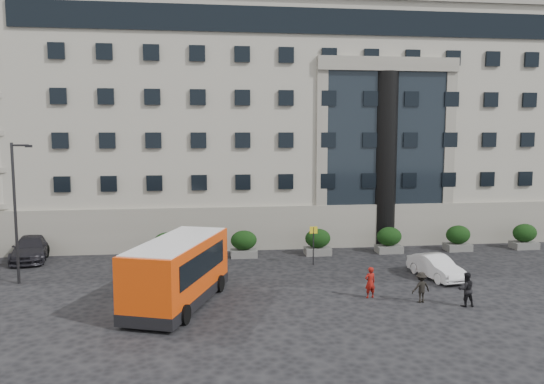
{
  "coord_description": "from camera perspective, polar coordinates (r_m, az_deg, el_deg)",
  "views": [
    {
      "loc": [
        -1.47,
        -27.99,
        8.58
      ],
      "look_at": [
        2.58,
        3.31,
        5.0
      ],
      "focal_mm": 35.0,
      "sensor_mm": 36.0,
      "label": 1
    }
  ],
  "objects": [
    {
      "name": "pedestrian_a",
      "position": [
        28.32,
        10.51,
        -9.54
      ],
      "size": [
        0.67,
        0.51,
        1.64
      ],
      "primitive_type": "imported",
      "rotation": [
        0.0,
        0.0,
        3.36
      ],
      "color": "maroon",
      "rests_on": "ground"
    },
    {
      "name": "parked_car_d",
      "position": [
        41.11,
        -23.77,
        -5.24
      ],
      "size": [
        2.38,
        4.65,
        1.26
      ],
      "primitive_type": "imported",
      "rotation": [
        0.0,
        0.0,
        -0.07
      ],
      "color": "black",
      "rests_on": "ground"
    },
    {
      "name": "parked_car_c",
      "position": [
        39.49,
        -24.49,
        -5.52
      ],
      "size": [
        2.93,
        5.6,
        1.55
      ],
      "primitive_type": "imported",
      "rotation": [
        0.0,
        0.0,
        0.15
      ],
      "color": "black",
      "rests_on": "ground"
    },
    {
      "name": "minibus",
      "position": [
        26.96,
        -10.09,
        -8.18
      ],
      "size": [
        5.24,
        8.32,
        3.28
      ],
      "rotation": [
        0.0,
        0.0,
        -0.35
      ],
      "color": "#DE410A",
      "rests_on": "ground"
    },
    {
      "name": "bus_stop_sign",
      "position": [
        34.41,
        4.48,
        -5.03
      ],
      "size": [
        0.5,
        0.08,
        2.52
      ],
      "color": "#262628",
      "rests_on": "ground"
    },
    {
      "name": "hedge_b",
      "position": [
        36.7,
        -3.05,
        -5.57
      ],
      "size": [
        1.8,
        1.26,
        1.84
      ],
      "color": "#61615F",
      "rests_on": "ground"
    },
    {
      "name": "hedge_c",
      "position": [
        37.44,
        4.94,
        -5.35
      ],
      "size": [
        1.8,
        1.26,
        1.84
      ],
      "color": "#61615F",
      "rests_on": "ground"
    },
    {
      "name": "pedestrian_b",
      "position": [
        28.24,
        20.13,
        -9.8
      ],
      "size": [
        0.85,
        0.66,
        1.72
      ],
      "primitive_type": "imported",
      "rotation": [
        0.0,
        0.0,
        3.16
      ],
      "color": "black",
      "rests_on": "ground"
    },
    {
      "name": "hedge_f",
      "position": [
        43.48,
        25.53,
        -4.3
      ],
      "size": [
        1.8,
        1.26,
        1.84
      ],
      "color": "#61615F",
      "rests_on": "ground"
    },
    {
      "name": "ground",
      "position": [
        29.31,
        -4.25,
        -10.57
      ],
      "size": [
        120.0,
        120.0,
        0.0
      ],
      "primitive_type": "plane",
      "color": "black",
      "rests_on": "ground"
    },
    {
      "name": "hedge_e",
      "position": [
        40.91,
        19.38,
        -4.68
      ],
      "size": [
        1.8,
        1.26,
        1.84
      ],
      "color": "#61615F",
      "rests_on": "ground"
    },
    {
      "name": "civic_building",
      "position": [
        50.55,
        1.13,
        6.95
      ],
      "size": [
        44.0,
        24.0,
        18.0
      ],
      "primitive_type": "cube",
      "color": "#A6A293",
      "rests_on": "ground"
    },
    {
      "name": "pedestrian_c",
      "position": [
        28.19,
        15.73,
        -9.84
      ],
      "size": [
        1.11,
        0.79,
        1.56
      ],
      "primitive_type": "imported",
      "rotation": [
        0.0,
        0.0,
        3.36
      ],
      "color": "black",
      "rests_on": "ground"
    },
    {
      "name": "hedge_d",
      "position": [
        38.86,
        12.49,
        -5.04
      ],
      "size": [
        1.8,
        1.26,
        1.84
      ],
      "color": "#61615F",
      "rests_on": "ground"
    },
    {
      "name": "white_taxi",
      "position": [
        32.94,
        17.22,
        -7.7
      ],
      "size": [
        2.16,
        4.34,
        1.37
      ],
      "primitive_type": "imported",
      "rotation": [
        0.0,
        0.0,
        0.18
      ],
      "color": "silver",
      "rests_on": "ground"
    },
    {
      "name": "entrance_column",
      "position": [
        40.64,
        12.01,
        3.4
      ],
      "size": [
        1.8,
        1.8,
        13.0
      ],
      "primitive_type": "cylinder",
      "color": "black",
      "rests_on": "ground"
    },
    {
      "name": "hedge_a",
      "position": [
        36.69,
        -11.22,
        -5.69
      ],
      "size": [
        1.8,
        1.26,
        1.84
      ],
      "color": "#61615F",
      "rests_on": "ground"
    },
    {
      "name": "street_lamp",
      "position": [
        32.98,
        -25.82,
        -1.52
      ],
      "size": [
        1.16,
        0.18,
        8.0
      ],
      "color": "#262628",
      "rests_on": "ground"
    },
    {
      "name": "red_truck",
      "position": [
        47.74,
        -26.93,
        -2.83
      ],
      "size": [
        2.5,
        5.25,
        2.82
      ],
      "rotation": [
        0.0,
        0.0,
        -0.01
      ],
      "color": "maroon",
      "rests_on": "ground"
    }
  ]
}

